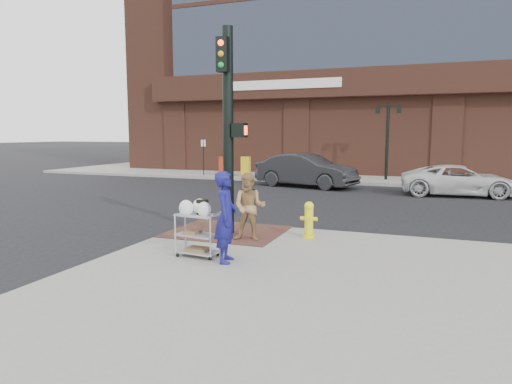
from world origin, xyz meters
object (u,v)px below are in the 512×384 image
at_px(sedan_dark, 306,170).
at_px(traffic_signal_pole, 229,125).
at_px(utility_cart, 197,231).
at_px(pedestrian_tan, 249,207).
at_px(fire_hydrant, 309,219).
at_px(minivan_white, 459,180).
at_px(woman_blue, 226,217).
at_px(lamp_post, 387,134).

bearing_deg(sedan_dark, traffic_signal_pole, -161.22).
xyz_separation_m(traffic_signal_pole, utility_cart, (0.29, -2.21, -2.15)).
distance_m(pedestrian_tan, fire_hydrant, 1.48).
height_order(traffic_signal_pole, minivan_white, traffic_signal_pole).
distance_m(traffic_signal_pole, utility_cart, 3.10).
relative_size(woman_blue, fire_hydrant, 2.02).
bearing_deg(woman_blue, traffic_signal_pole, 9.16).
relative_size(pedestrian_tan, fire_hydrant, 1.80).
xyz_separation_m(woman_blue, pedestrian_tan, (-0.23, 1.81, -0.09)).
height_order(woman_blue, minivan_white, woman_blue).
xyz_separation_m(pedestrian_tan, sedan_dark, (-1.77, 12.11, -0.12)).
relative_size(lamp_post, sedan_dark, 0.80).
height_order(woman_blue, utility_cart, woman_blue).
bearing_deg(traffic_signal_pole, minivan_white, 61.46).
bearing_deg(utility_cart, sedan_dark, 95.39).
bearing_deg(woman_blue, lamp_post, -18.36).
relative_size(lamp_post, traffic_signal_pole, 0.80).
distance_m(minivan_white, fire_hydrant, 11.23).
height_order(traffic_signal_pole, utility_cart, traffic_signal_pole).
distance_m(traffic_signal_pole, minivan_white, 12.43).
relative_size(woman_blue, sedan_dark, 0.35).
height_order(sedan_dark, fire_hydrant, sedan_dark).
distance_m(sedan_dark, minivan_white, 6.91).
bearing_deg(pedestrian_tan, sedan_dark, 89.11).
bearing_deg(pedestrian_tan, woman_blue, -92.02).
height_order(lamp_post, fire_hydrant, lamp_post).
distance_m(lamp_post, sedan_dark, 5.37).
relative_size(traffic_signal_pole, fire_hydrant, 5.71).
relative_size(pedestrian_tan, sedan_dark, 0.32).
distance_m(lamp_post, pedestrian_tan, 15.96).
bearing_deg(pedestrian_tan, traffic_signal_pole, 134.75).
xyz_separation_m(traffic_signal_pole, pedestrian_tan, (0.76, -0.55, -1.89)).
bearing_deg(traffic_signal_pole, sedan_dark, 95.01).
bearing_deg(minivan_white, woman_blue, 155.26).
bearing_deg(woman_blue, fire_hydrant, -34.70).
xyz_separation_m(pedestrian_tan, utility_cart, (-0.47, -1.66, -0.26)).
bearing_deg(fire_hydrant, minivan_white, 69.88).
bearing_deg(lamp_post, minivan_white, -53.07).
distance_m(lamp_post, woman_blue, 17.72).
bearing_deg(woman_blue, sedan_dark, -5.35).
height_order(woman_blue, sedan_dark, woman_blue).
height_order(traffic_signal_pole, woman_blue, traffic_signal_pole).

